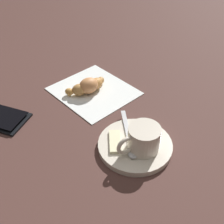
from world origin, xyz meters
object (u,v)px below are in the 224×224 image
croissant (88,86)px  sugar_packet (115,141)px  espresso_cup (143,139)px  napkin (94,91)px  teaspoon (130,141)px  saucer (135,145)px

croissant → sugar_packet: bearing=-22.1°
espresso_cup → napkin: (-0.21, 0.06, -0.03)m
napkin → croissant: 0.02m
teaspoon → napkin: 0.20m
sugar_packet → espresso_cup: bearing=71.7°
saucer → croissant: bearing=167.9°
saucer → espresso_cup: (0.02, 0.00, 0.03)m
croissant → napkin: bearing=70.5°
espresso_cup → croissant: bearing=169.0°
napkin → saucer: bearing=-15.9°
sugar_packet → croissant: bearing=-162.8°
saucer → sugar_packet: (-0.03, -0.03, 0.01)m
teaspoon → sugar_packet: teaspoon is taller
croissant → espresso_cup: bearing=-11.0°
teaspoon → croissant: croissant is taller
espresso_cup → saucer: bearing=-178.0°
teaspoon → napkin: teaspoon is taller
espresso_cup → sugar_packet: (-0.04, -0.03, -0.02)m
sugar_packet → napkin: bearing=-167.0°
teaspoon → napkin: size_ratio=0.66×
espresso_cup → teaspoon: 0.04m
espresso_cup → napkin: size_ratio=0.48×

